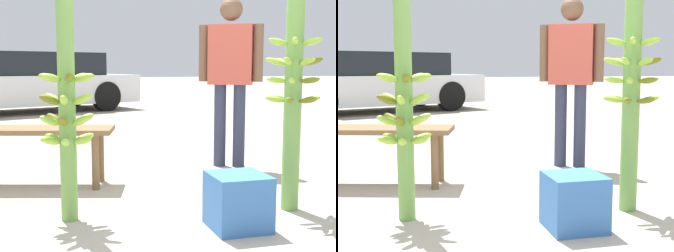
% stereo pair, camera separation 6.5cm
% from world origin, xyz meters
% --- Properties ---
extents(ground_plane, '(80.00, 80.00, 0.00)m').
position_xyz_m(ground_plane, '(0.00, 0.00, 0.00)').
color(ground_plane, '#A89E8C').
extents(banana_stalk_left, '(0.36, 0.37, 1.48)m').
position_xyz_m(banana_stalk_left, '(-0.69, 0.45, 0.73)').
color(banana_stalk_left, '#6B9E47').
rests_on(banana_stalk_left, ground_plane).
extents(banana_stalk_center, '(0.39, 0.38, 1.57)m').
position_xyz_m(banana_stalk_center, '(0.78, 0.29, 0.81)').
color(banana_stalk_center, '#6B9E47').
rests_on(banana_stalk_center, ground_plane).
extents(vendor_person, '(0.58, 0.39, 1.61)m').
position_xyz_m(vendor_person, '(0.91, 1.70, 0.96)').
color(vendor_person, '#2D334C').
rests_on(vendor_person, ground_plane).
extents(market_bench, '(1.39, 0.72, 0.48)m').
position_xyz_m(market_bench, '(-0.94, 1.42, 0.40)').
color(market_bench, brown).
rests_on(market_bench, ground_plane).
extents(parked_car, '(4.80, 3.29, 1.27)m').
position_xyz_m(parked_car, '(-1.03, 8.03, 0.62)').
color(parked_car, silver).
rests_on(parked_car, ground_plane).
extents(produce_crate, '(0.33, 0.33, 0.33)m').
position_xyz_m(produce_crate, '(0.28, 0.03, 0.17)').
color(produce_crate, '#386BB2').
rests_on(produce_crate, ground_plane).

